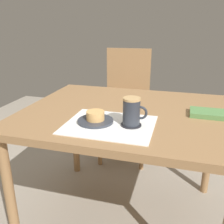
% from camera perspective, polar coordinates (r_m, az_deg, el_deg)
% --- Properties ---
extents(ground_plane, '(4.40, 4.40, 0.02)m').
position_cam_1_polar(ground_plane, '(1.72, 2.88, -22.83)').
color(ground_plane, '#9E9384').
extents(dining_table, '(1.10, 0.90, 0.71)m').
position_cam_1_polar(dining_table, '(1.37, 3.35, -2.52)').
color(dining_table, '#997047').
rests_on(dining_table, ground_plane).
extents(wooden_chair, '(0.45, 0.45, 0.94)m').
position_cam_1_polar(wooden_chair, '(2.19, 3.23, 2.80)').
color(wooden_chair, '#997047').
rests_on(wooden_chair, ground_plane).
extents(placemat, '(0.40, 0.33, 0.00)m').
position_cam_1_polar(placemat, '(1.15, -0.55, -2.91)').
color(placemat, white).
rests_on(placemat, dining_table).
extents(pastry_plate, '(0.17, 0.17, 0.01)m').
position_cam_1_polar(pastry_plate, '(1.17, -3.80, -2.03)').
color(pastry_plate, '#333842').
rests_on(pastry_plate, placemat).
extents(pastry, '(0.08, 0.08, 0.04)m').
position_cam_1_polar(pastry, '(1.16, -3.83, -0.81)').
color(pastry, '#E0A860').
rests_on(pastry, pastry_plate).
extents(coffee_coaster, '(0.09, 0.09, 0.00)m').
position_cam_1_polar(coffee_coaster, '(1.14, 4.38, -2.93)').
color(coffee_coaster, '#232328').
rests_on(coffee_coaster, placemat).
extents(coffee_mug, '(0.11, 0.08, 0.13)m').
position_cam_1_polar(coffee_mug, '(1.11, 4.58, 0.15)').
color(coffee_mug, '#2D333D').
rests_on(coffee_mug, coffee_coaster).
extents(small_book, '(0.18, 0.12, 0.02)m').
position_cam_1_polar(small_book, '(1.35, 21.17, -0.30)').
color(small_book, '#598C4C').
rests_on(small_book, dining_table).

